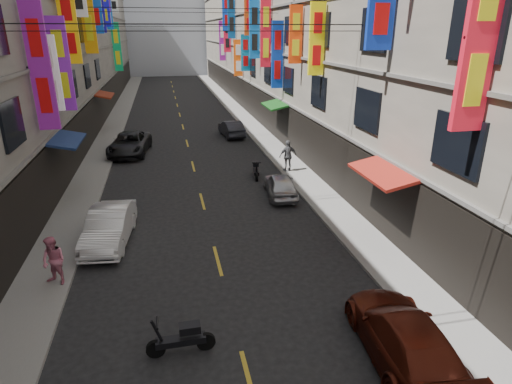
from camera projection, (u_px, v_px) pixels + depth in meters
name	position (u px, v px, depth m)	size (l,w,h in m)	color
sidewalk_left	(112.00, 129.00, 36.55)	(2.00, 90.00, 0.12)	slate
sidewalk_right	(249.00, 123.00, 38.91)	(2.00, 90.00, 0.12)	slate
building_row_left	(14.00, 9.00, 32.04)	(10.14, 90.00, 19.00)	gray
building_row_right	(317.00, 12.00, 36.76)	(10.14, 90.00, 19.00)	gray
haze_block	(165.00, 13.00, 79.58)	(18.00, 8.00, 22.00)	#A6ACBA
shop_signage	(177.00, 11.00, 28.21)	(14.00, 55.00, 12.09)	#0D4899
street_awnings	(171.00, 134.00, 21.81)	(13.99, 35.20, 0.41)	#124627
overhead_cables	(185.00, 15.00, 23.67)	(14.00, 38.04, 1.24)	black
lane_markings	(185.00, 134.00, 35.01)	(0.12, 80.20, 0.01)	gold
scooter_crossing	(182.00, 339.00, 11.13)	(1.80, 0.50, 1.14)	black
scooter_far_right	(256.00, 170.00, 24.63)	(0.58, 1.80, 1.14)	black
car_left_mid	(109.00, 226.00, 16.93)	(1.49, 4.26, 1.40)	white
car_left_far	(130.00, 144.00, 29.26)	(2.36, 5.13, 1.42)	black
car_right_near	(404.00, 337.00, 10.84)	(1.91, 4.70, 1.36)	#53190E
car_right_mid	(280.00, 185.00, 21.79)	(1.41, 3.52, 1.20)	#BABBC0
car_right_far	(231.00, 128.00, 34.15)	(1.35, 3.88, 1.28)	#292A32
pedestrian_lfar	(54.00, 261.00, 13.88)	(0.81, 0.56, 1.67)	#D7718C
pedestrian_rfar	(288.00, 156.00, 25.23)	(1.08, 0.62, 1.85)	#535356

